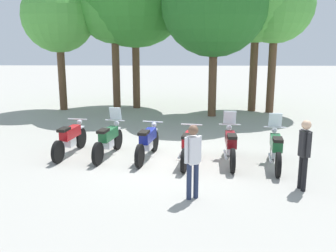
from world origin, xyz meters
TOP-DOWN VIEW (x-y plane):
  - ground_plane at (0.00, 0.00)m, footprint 80.00×80.00m
  - motorcycle_0 at (-2.90, 0.54)m, footprint 0.72×2.17m
  - motorcycle_1 at (-1.74, 0.40)m, footprint 0.75×2.16m
  - motorcycle_2 at (-0.58, 0.21)m, footprint 0.75×2.16m
  - motorcycle_3 at (0.58, -0.16)m, footprint 0.72×2.17m
  - motorcycle_4 at (1.74, -0.13)m, footprint 0.62×2.19m
  - motorcycle_5 at (2.91, -0.44)m, footprint 0.71×2.18m
  - person_0 at (3.11, -2.06)m, footprint 0.24×0.41m
  - person_1 at (0.59, -2.61)m, footprint 0.39×0.29m
  - tree_0 at (-5.25, 7.99)m, footprint 3.39×3.39m
  - tree_1 at (-2.68, 8.28)m, footprint 3.59×3.59m
  - tree_3 at (1.85, 6.53)m, footprint 4.59×4.59m
  - tree_5 at (4.66, 7.47)m, footprint 3.45×3.45m

SIDE VIEW (x-z plane):
  - ground_plane at x=0.00m, z-range 0.00..0.00m
  - motorcycle_0 at x=-2.90m, z-range 0.01..1.00m
  - motorcycle_2 at x=-0.58m, z-range 0.01..1.00m
  - motorcycle_3 at x=0.58m, z-range 0.01..1.00m
  - motorcycle_1 at x=-1.74m, z-range -0.17..1.20m
  - motorcycle_4 at x=1.74m, z-range -0.17..1.20m
  - motorcycle_5 at x=2.91m, z-range -0.17..1.20m
  - person_1 at x=0.59m, z-range 0.13..1.76m
  - person_0 at x=3.11m, z-range 0.13..1.76m
  - tree_0 at x=-5.25m, z-range 1.34..7.48m
  - tree_5 at x=4.66m, z-range 1.55..8.16m
  - tree_3 at x=1.85m, z-range 1.28..8.47m
  - tree_1 at x=-2.68m, z-range 1.54..8.28m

